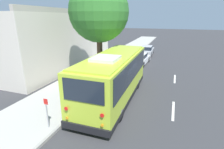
% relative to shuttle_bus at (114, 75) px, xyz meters
% --- Properties ---
extents(ground_plane, '(160.00, 160.00, 0.00)m').
position_rel_shuttle_bus_xyz_m(ground_plane, '(-0.01, -0.25, -1.72)').
color(ground_plane, '#333335').
extents(sidewalk_slab, '(80.00, 4.03, 0.15)m').
position_rel_shuttle_bus_xyz_m(sidewalk_slab, '(-0.01, 3.58, -1.64)').
color(sidewalk_slab, '#A3A099').
rests_on(sidewalk_slab, ground).
extents(curb_strip, '(80.00, 0.14, 0.15)m').
position_rel_shuttle_bus_xyz_m(curb_strip, '(-0.01, 1.50, -1.64)').
color(curb_strip, gray).
rests_on(curb_strip, ground).
extents(shuttle_bus, '(8.56, 2.78, 3.24)m').
position_rel_shuttle_bus_xyz_m(shuttle_bus, '(0.00, 0.00, 0.00)').
color(shuttle_bus, '#ADC633').
rests_on(shuttle_bus, ground).
extents(parked_sedan_white, '(4.42, 2.04, 1.26)m').
position_rel_shuttle_bus_xyz_m(parked_sedan_white, '(9.95, 0.27, -1.14)').
color(parked_sedan_white, silver).
rests_on(parked_sedan_white, ground).
extents(parked_sedan_silver, '(4.70, 1.79, 1.29)m').
position_rel_shuttle_bus_xyz_m(parked_sedan_silver, '(15.79, 0.29, -1.12)').
color(parked_sedan_silver, '#A8AAAF').
rests_on(parked_sedan_silver, ground).
extents(street_tree, '(4.70, 4.70, 8.59)m').
position_rel_shuttle_bus_xyz_m(street_tree, '(3.17, 2.32, 4.28)').
color(street_tree, brown).
rests_on(street_tree, sidewalk_slab).
extents(sign_post_near, '(0.06, 0.22, 1.53)m').
position_rel_shuttle_bus_xyz_m(sign_post_near, '(-4.30, 1.91, -0.78)').
color(sign_post_near, gray).
rests_on(sign_post_near, sidewalk_slab).
extents(sign_post_far, '(0.06, 0.06, 1.19)m').
position_rel_shuttle_bus_xyz_m(sign_post_far, '(-2.28, 1.91, -0.98)').
color(sign_post_far, gray).
rests_on(sign_post_far, sidewalk_slab).
extents(fire_hydrant, '(0.22, 0.22, 0.81)m').
position_rel_shuttle_bus_xyz_m(fire_hydrant, '(6.91, 2.09, -1.17)').
color(fire_hydrant, red).
rests_on(fire_hydrant, sidewalk_slab).
extents(building_backdrop, '(16.20, 8.94, 6.08)m').
position_rel_shuttle_bus_xyz_m(building_backdrop, '(6.64, 10.55, 1.13)').
color(building_backdrop, beige).
rests_on(building_backdrop, ground).
extents(lane_stripe_mid, '(2.40, 0.14, 0.01)m').
position_rel_shuttle_bus_xyz_m(lane_stripe_mid, '(-0.25, -3.85, -1.72)').
color(lane_stripe_mid, silver).
rests_on(lane_stripe_mid, ground).
extents(lane_stripe_ahead, '(2.40, 0.14, 0.01)m').
position_rel_shuttle_bus_xyz_m(lane_stripe_ahead, '(5.75, -3.85, -1.72)').
color(lane_stripe_ahead, silver).
rests_on(lane_stripe_ahead, ground).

